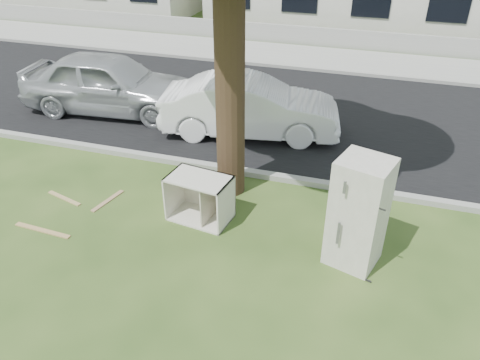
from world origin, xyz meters
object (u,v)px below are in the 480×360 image
(fridge, at_px, (358,213))
(car_center, at_px, (250,107))
(cabinet, at_px, (200,198))
(car_left, at_px, (109,83))

(fridge, distance_m, car_center, 4.95)
(fridge, relative_size, cabinet, 1.67)
(cabinet, relative_size, car_center, 0.26)
(cabinet, height_order, car_left, car_left)
(car_center, bearing_deg, cabinet, 171.59)
(fridge, height_order, car_left, fridge)
(cabinet, height_order, car_center, car_center)
(cabinet, xyz_separation_m, car_center, (-0.12, 3.67, 0.27))
(cabinet, distance_m, car_center, 3.68)
(car_left, bearing_deg, fridge, -126.81)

